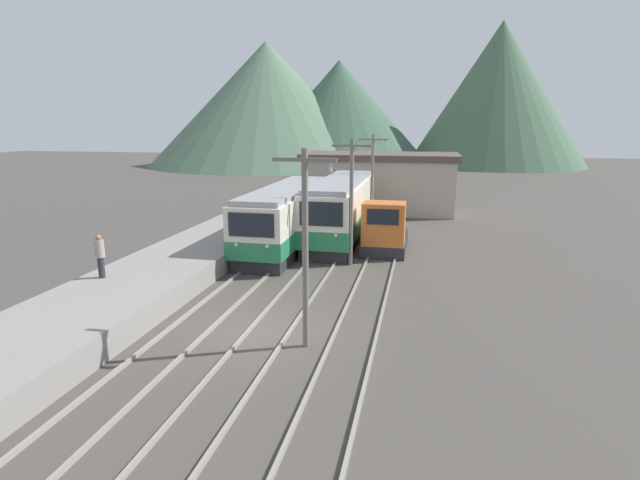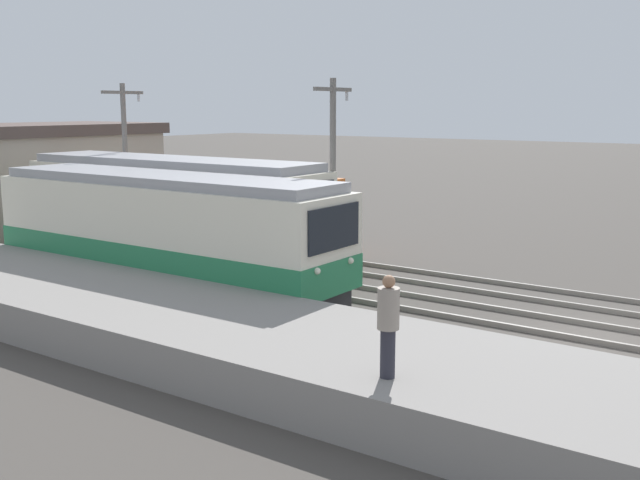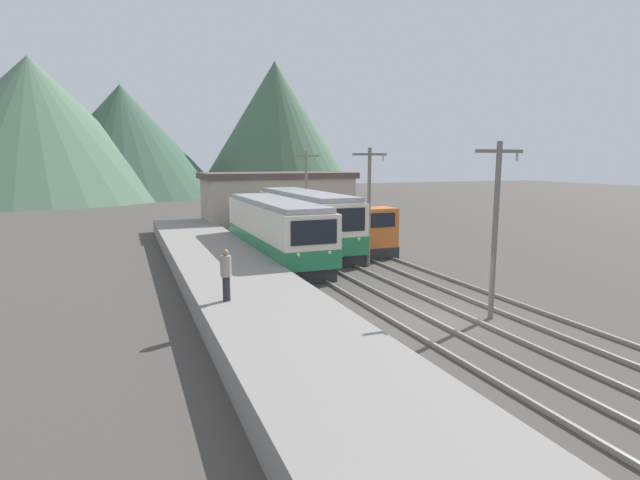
{
  "view_description": "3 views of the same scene",
  "coord_description": "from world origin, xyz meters",
  "px_view_note": "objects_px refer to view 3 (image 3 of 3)",
  "views": [
    {
      "loc": [
        5.3,
        -15.65,
        7.16
      ],
      "look_at": [
        0.16,
        8.7,
        1.33
      ],
      "focal_mm": 28.0,
      "sensor_mm": 36.0,
      "label": 1
    },
    {
      "loc": [
        -18.21,
        -4.38,
        5.58
      ],
      "look_at": [
        1.02,
        9.05,
        1.36
      ],
      "focal_mm": 42.0,
      "sensor_mm": 36.0,
      "label": 2
    },
    {
      "loc": [
        -10.65,
        -15.0,
        5.77
      ],
      "look_at": [
        -1.27,
        8.72,
        1.69
      ],
      "focal_mm": 28.0,
      "sensor_mm": 36.0,
      "label": 3
    }
  ],
  "objects_px": {
    "shunting_locomotive": "(364,234)",
    "commuter_train_left": "(276,233)",
    "catenary_mast_far": "(306,192)",
    "commuter_train_center": "(306,224)",
    "person_on_platform": "(226,273)",
    "catenary_mast_mid": "(369,202)",
    "catenary_mast_near": "(496,224)"
  },
  "relations": [
    {
      "from": "shunting_locomotive",
      "to": "commuter_train_left",
      "type": "bearing_deg",
      "value": -176.87
    },
    {
      "from": "catenary_mast_far",
      "to": "commuter_train_center",
      "type": "bearing_deg",
      "value": -110.5
    },
    {
      "from": "commuter_train_center",
      "to": "person_on_platform",
      "type": "distance_m",
      "value": 15.29
    },
    {
      "from": "catenary_mast_mid",
      "to": "catenary_mast_far",
      "type": "relative_size",
      "value": 1.0
    },
    {
      "from": "catenary_mast_mid",
      "to": "person_on_platform",
      "type": "relative_size",
      "value": 3.57
    },
    {
      "from": "commuter_train_left",
      "to": "catenary_mast_near",
      "type": "relative_size",
      "value": 1.95
    },
    {
      "from": "shunting_locomotive",
      "to": "catenary_mast_near",
      "type": "bearing_deg",
      "value": -96.32
    },
    {
      "from": "commuter_train_left",
      "to": "shunting_locomotive",
      "type": "bearing_deg",
      "value": 3.13
    },
    {
      "from": "commuter_train_left",
      "to": "shunting_locomotive",
      "type": "distance_m",
      "value": 5.83
    },
    {
      "from": "commuter_train_center",
      "to": "person_on_platform",
      "type": "relative_size",
      "value": 6.87
    },
    {
      "from": "catenary_mast_far",
      "to": "catenary_mast_mid",
      "type": "bearing_deg",
      "value": -90.0
    },
    {
      "from": "commuter_train_left",
      "to": "shunting_locomotive",
      "type": "xyz_separation_m",
      "value": [
        5.8,
        0.32,
        -0.45
      ]
    },
    {
      "from": "catenary_mast_near",
      "to": "catenary_mast_mid",
      "type": "distance_m",
      "value": 9.89
    },
    {
      "from": "person_on_platform",
      "to": "commuter_train_left",
      "type": "bearing_deg",
      "value": 65.14
    },
    {
      "from": "catenary_mast_far",
      "to": "commuter_train_left",
      "type": "bearing_deg",
      "value": -123.05
    },
    {
      "from": "catenary_mast_far",
      "to": "person_on_platform",
      "type": "relative_size",
      "value": 3.57
    },
    {
      "from": "commuter_train_left",
      "to": "shunting_locomotive",
      "type": "height_order",
      "value": "commuter_train_left"
    },
    {
      "from": "shunting_locomotive",
      "to": "catenary_mast_far",
      "type": "bearing_deg",
      "value": 103.31
    },
    {
      "from": "shunting_locomotive",
      "to": "person_on_platform",
      "type": "xyz_separation_m",
      "value": [
        -10.72,
        -10.93,
        0.76
      ]
    },
    {
      "from": "commuter_train_center",
      "to": "catenary_mast_far",
      "type": "distance_m",
      "value": 4.66
    },
    {
      "from": "catenary_mast_near",
      "to": "person_on_platform",
      "type": "relative_size",
      "value": 3.57
    },
    {
      "from": "catenary_mast_far",
      "to": "catenary_mast_near",
      "type": "bearing_deg",
      "value": -90.0
    },
    {
      "from": "shunting_locomotive",
      "to": "person_on_platform",
      "type": "relative_size",
      "value": 2.96
    },
    {
      "from": "commuter_train_left",
      "to": "person_on_platform",
      "type": "bearing_deg",
      "value": -114.86
    },
    {
      "from": "catenary_mast_near",
      "to": "catenary_mast_far",
      "type": "bearing_deg",
      "value": 90.0
    },
    {
      "from": "catenary_mast_near",
      "to": "catenary_mast_mid",
      "type": "xyz_separation_m",
      "value": [
        0.0,
        9.89,
        0.0
      ]
    },
    {
      "from": "commuter_train_center",
      "to": "catenary_mast_far",
      "type": "bearing_deg",
      "value": 69.5
    },
    {
      "from": "commuter_train_left",
      "to": "catenary_mast_mid",
      "type": "bearing_deg",
      "value": -37.15
    },
    {
      "from": "shunting_locomotive",
      "to": "catenary_mast_mid",
      "type": "distance_m",
      "value": 4.52
    },
    {
      "from": "commuter_train_center",
      "to": "shunting_locomotive",
      "type": "xyz_separation_m",
      "value": [
        3.0,
        -2.27,
        -0.55
      ]
    },
    {
      "from": "catenary_mast_near",
      "to": "shunting_locomotive",
      "type": "bearing_deg",
      "value": 83.68
    },
    {
      "from": "catenary_mast_far",
      "to": "person_on_platform",
      "type": "xyz_separation_m",
      "value": [
        -9.22,
        -17.23,
        -1.57
      ]
    }
  ]
}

